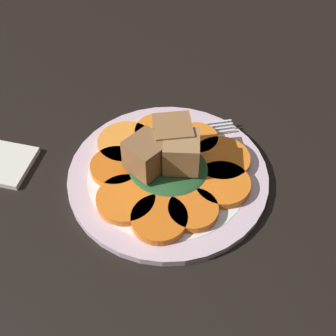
% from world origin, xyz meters
% --- Properties ---
extents(table_slab, '(1.20, 1.20, 0.02)m').
position_xyz_m(table_slab, '(0.00, 0.00, 0.01)').
color(table_slab, black).
rests_on(table_slab, ground).
extents(plate, '(0.26, 0.26, 0.01)m').
position_xyz_m(plate, '(0.00, 0.00, 0.03)').
color(plate, silver).
rests_on(plate, table_slab).
extents(carrot_slice_0, '(0.07, 0.07, 0.01)m').
position_xyz_m(carrot_slice_0, '(0.07, 0.01, 0.04)').
color(carrot_slice_0, orange).
rests_on(carrot_slice_0, plate).
extents(carrot_slice_1, '(0.07, 0.07, 0.01)m').
position_xyz_m(carrot_slice_1, '(0.04, 0.06, 0.04)').
color(carrot_slice_1, orange).
rests_on(carrot_slice_1, plate).
extents(carrot_slice_2, '(0.07, 0.07, 0.01)m').
position_xyz_m(carrot_slice_2, '(-0.01, 0.08, 0.04)').
color(carrot_slice_2, orange).
rests_on(carrot_slice_2, plate).
extents(carrot_slice_3, '(0.06, 0.06, 0.01)m').
position_xyz_m(carrot_slice_3, '(-0.05, 0.05, 0.04)').
color(carrot_slice_3, orange).
rests_on(carrot_slice_3, plate).
extents(carrot_slice_4, '(0.07, 0.07, 0.01)m').
position_xyz_m(carrot_slice_4, '(-0.07, 0.01, 0.04)').
color(carrot_slice_4, orange).
rests_on(carrot_slice_4, plate).
extents(carrot_slice_5, '(0.08, 0.08, 0.01)m').
position_xyz_m(carrot_slice_5, '(-0.06, -0.04, 0.04)').
color(carrot_slice_5, orange).
rests_on(carrot_slice_5, plate).
extents(carrot_slice_6, '(0.06, 0.06, 0.01)m').
position_xyz_m(carrot_slice_6, '(-0.02, -0.06, 0.04)').
color(carrot_slice_6, orange).
rests_on(carrot_slice_6, plate).
extents(carrot_slice_7, '(0.07, 0.07, 0.01)m').
position_xyz_m(carrot_slice_7, '(0.03, -0.07, 0.04)').
color(carrot_slice_7, orange).
rests_on(carrot_slice_7, plate).
extents(carrot_slice_8, '(0.08, 0.08, 0.01)m').
position_xyz_m(carrot_slice_8, '(0.07, -0.03, 0.04)').
color(carrot_slice_8, orange).
rests_on(carrot_slice_8, plate).
extents(center_pile, '(0.11, 0.10, 0.06)m').
position_xyz_m(center_pile, '(0.00, -0.00, 0.06)').
color(center_pile, '#235128').
rests_on(center_pile, plate).
extents(fork, '(0.17, 0.09, 0.00)m').
position_xyz_m(fork, '(0.01, -0.07, 0.03)').
color(fork, silver).
rests_on(fork, plate).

